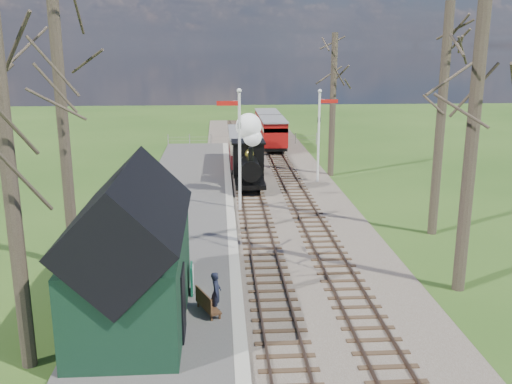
{
  "coord_description": "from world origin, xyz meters",
  "views": [
    {
      "loc": [
        -1.69,
        -11.84,
        8.21
      ],
      "look_at": [
        -0.03,
        13.79,
        1.6
      ],
      "focal_mm": 40.0,
      "sensor_mm": 36.0,
      "label": 1
    }
  ],
  "objects_px": {
    "locomotive": "(249,156)",
    "bench": "(206,303)",
    "red_carriage_a": "(273,133)",
    "person": "(216,292)",
    "semaphore_near": "(238,142)",
    "semaphore_far": "(320,129)",
    "red_carriage_b": "(267,124)",
    "coach": "(244,147)",
    "sign_board": "(192,279)",
    "station_shed": "(132,256)"
  },
  "relations": [
    {
      "from": "semaphore_far",
      "to": "semaphore_near",
      "type": "bearing_deg",
      "value": -130.6
    },
    {
      "from": "red_carriage_a",
      "to": "red_carriage_b",
      "type": "bearing_deg",
      "value": 90.0
    },
    {
      "from": "semaphore_near",
      "to": "red_carriage_a",
      "type": "bearing_deg",
      "value": 78.89
    },
    {
      "from": "semaphore_far",
      "to": "person",
      "type": "xyz_separation_m",
      "value": [
        -6.24,
        -17.58,
        -2.5
      ]
    },
    {
      "from": "locomotive",
      "to": "coach",
      "type": "distance_m",
      "value": 6.09
    },
    {
      "from": "bench",
      "to": "semaphore_near",
      "type": "bearing_deg",
      "value": 83.08
    },
    {
      "from": "semaphore_far",
      "to": "red_carriage_a",
      "type": "relative_size",
      "value": 1.18
    },
    {
      "from": "red_carriage_a",
      "to": "bench",
      "type": "relative_size",
      "value": 3.77
    },
    {
      "from": "sign_board",
      "to": "semaphore_far",
      "type": "bearing_deg",
      "value": 66.4
    },
    {
      "from": "semaphore_far",
      "to": "red_carriage_b",
      "type": "bearing_deg",
      "value": 96.08
    },
    {
      "from": "semaphore_near",
      "to": "semaphore_far",
      "type": "height_order",
      "value": "semaphore_near"
    },
    {
      "from": "station_shed",
      "to": "semaphore_near",
      "type": "bearing_deg",
      "value": 73.62
    },
    {
      "from": "semaphore_near",
      "to": "locomotive",
      "type": "xyz_separation_m",
      "value": [
        0.76,
        4.29,
        -1.55
      ]
    },
    {
      "from": "semaphore_far",
      "to": "sign_board",
      "type": "relative_size",
      "value": 5.69
    },
    {
      "from": "red_carriage_a",
      "to": "sign_board",
      "type": "bearing_deg",
      "value": -100.94
    },
    {
      "from": "red_carriage_b",
      "to": "bench",
      "type": "distance_m",
      "value": 34.68
    },
    {
      "from": "semaphore_near",
      "to": "red_carriage_b",
      "type": "xyz_separation_m",
      "value": [
        3.37,
        22.66,
        -2.19
      ]
    },
    {
      "from": "semaphore_near",
      "to": "locomotive",
      "type": "relative_size",
      "value": 1.39
    },
    {
      "from": "sign_board",
      "to": "red_carriage_a",
      "type": "bearing_deg",
      "value": 79.06
    },
    {
      "from": "station_shed",
      "to": "red_carriage_a",
      "type": "distance_m",
      "value": 29.98
    },
    {
      "from": "coach",
      "to": "bench",
      "type": "height_order",
      "value": "coach"
    },
    {
      "from": "red_carriage_b",
      "to": "bench",
      "type": "xyz_separation_m",
      "value": [
        -4.79,
        -34.33,
        -0.9
      ]
    },
    {
      "from": "coach",
      "to": "sign_board",
      "type": "height_order",
      "value": "coach"
    },
    {
      "from": "station_shed",
      "to": "coach",
      "type": "distance_m",
      "value": 22.78
    },
    {
      "from": "station_shed",
      "to": "person",
      "type": "relative_size",
      "value": 4.85
    },
    {
      "from": "station_shed",
      "to": "red_carriage_b",
      "type": "bearing_deg",
      "value": 78.74
    },
    {
      "from": "locomotive",
      "to": "sign_board",
      "type": "distance_m",
      "value": 14.74
    },
    {
      "from": "semaphore_near",
      "to": "red_carriage_a",
      "type": "relative_size",
      "value": 1.28
    },
    {
      "from": "coach",
      "to": "bench",
      "type": "xyz_separation_m",
      "value": [
        -2.19,
        -22.03,
        -0.98
      ]
    },
    {
      "from": "coach",
      "to": "red_carriage_b",
      "type": "bearing_deg",
      "value": 78.07
    },
    {
      "from": "sign_board",
      "to": "person",
      "type": "height_order",
      "value": "person"
    },
    {
      "from": "semaphore_far",
      "to": "coach",
      "type": "relative_size",
      "value": 0.8
    },
    {
      "from": "red_carriage_a",
      "to": "semaphore_near",
      "type": "bearing_deg",
      "value": -101.11
    },
    {
      "from": "sign_board",
      "to": "locomotive",
      "type": "bearing_deg",
      "value": 79.53
    },
    {
      "from": "bench",
      "to": "person",
      "type": "height_order",
      "value": "person"
    },
    {
      "from": "locomotive",
      "to": "bench",
      "type": "relative_size",
      "value": 3.48
    },
    {
      "from": "locomotive",
      "to": "bench",
      "type": "bearing_deg",
      "value": -97.75
    },
    {
      "from": "locomotive",
      "to": "coach",
      "type": "bearing_deg",
      "value": 89.89
    },
    {
      "from": "red_carriage_a",
      "to": "person",
      "type": "xyz_separation_m",
      "value": [
        -4.47,
        -28.74,
        -0.59
      ]
    },
    {
      "from": "semaphore_far",
      "to": "locomotive",
      "type": "bearing_deg",
      "value": -158.73
    },
    {
      "from": "semaphore_near",
      "to": "person",
      "type": "distance_m",
      "value": 11.96
    },
    {
      "from": "red_carriage_a",
      "to": "red_carriage_b",
      "type": "relative_size",
      "value": 1.0
    },
    {
      "from": "red_carriage_a",
      "to": "person",
      "type": "bearing_deg",
      "value": -98.84
    },
    {
      "from": "station_shed",
      "to": "sign_board",
      "type": "xyz_separation_m",
      "value": [
        1.62,
        1.87,
        -1.56
      ]
    },
    {
      "from": "locomotive",
      "to": "coach",
      "type": "relative_size",
      "value": 0.63
    },
    {
      "from": "semaphore_far",
      "to": "locomotive",
      "type": "relative_size",
      "value": 1.27
    },
    {
      "from": "semaphore_near",
      "to": "bench",
      "type": "height_order",
      "value": "semaphore_near"
    },
    {
      "from": "semaphore_far",
      "to": "bench",
      "type": "relative_size",
      "value": 4.43
    },
    {
      "from": "station_shed",
      "to": "person",
      "type": "distance_m",
      "value": 2.84
    },
    {
      "from": "person",
      "to": "locomotive",
      "type": "bearing_deg",
      "value": -0.78
    }
  ]
}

